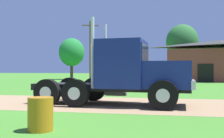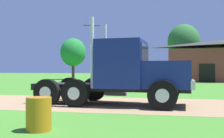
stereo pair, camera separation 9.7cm
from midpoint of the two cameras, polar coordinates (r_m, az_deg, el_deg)
ground_plane at (r=12.40m, az=-5.69°, el=-7.10°), size 200.00×200.00×0.00m
dirt_track at (r=12.40m, az=-5.69°, el=-7.08°), size 120.00×5.36×0.01m
truck_foreground_white at (r=11.59m, az=3.11°, el=-1.07°), size 6.97×2.99×3.63m
steel_barrel at (r=7.00m, az=-15.12°, el=-9.10°), size 0.62×0.62×0.83m
shed_building at (r=36.86m, az=21.64°, el=1.47°), size 13.79×6.54×5.25m
utility_pole_near at (r=36.19m, az=-4.63°, el=4.17°), size 2.07×1.02×7.94m
tree_left at (r=42.44m, az=-8.50°, el=3.47°), size 3.92×3.92×6.35m
tree_mid at (r=42.80m, az=14.40°, el=5.52°), size 4.81×4.81×8.38m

